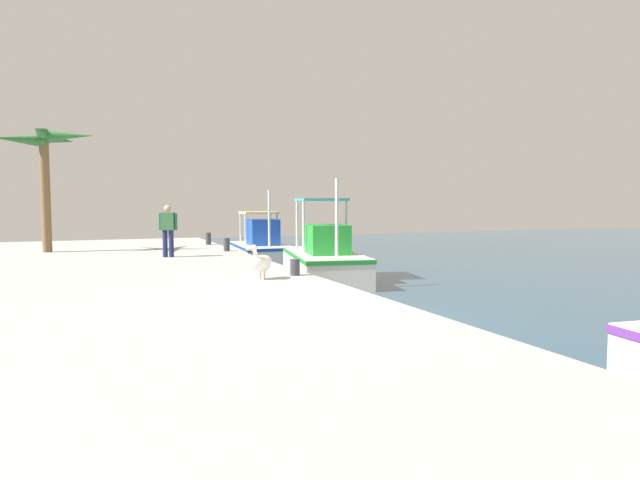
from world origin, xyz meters
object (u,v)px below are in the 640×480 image
object	(u,v)px
mooring_bollard_nearest	(208,239)
palm_tree	(44,150)
fisherman_standing	(168,228)
fishing_boat_nearest	(261,247)
mooring_bollard_third	(295,267)
pelican	(261,262)
mooring_bollard_second	(227,245)
fishing_boat_second	(324,261)

from	to	relation	value
mooring_bollard_nearest	palm_tree	size ratio (longest dim) A/B	0.12
fisherman_standing	fishing_boat_nearest	bearing A→B (deg)	137.71
mooring_bollard_third	fishing_boat_nearest	bearing A→B (deg)	167.44
fishing_boat_nearest	fisherman_standing	xyz separation A→B (m)	(5.20, -4.73, 1.14)
fisherman_standing	pelican	bearing A→B (deg)	12.20
pelican	mooring_bollard_third	size ratio (longest dim) A/B	2.23
mooring_bollard_second	palm_tree	distance (m)	7.28
fishing_boat_second	pelican	distance (m)	5.33
fishing_boat_nearest	palm_tree	world-z (taller)	palm_tree
mooring_bollard_second	pelican	bearing A→B (deg)	-7.14
palm_tree	mooring_bollard_second	bearing A→B (deg)	70.55
mooring_bollard_second	mooring_bollard_third	world-z (taller)	mooring_bollard_second
mooring_bollard_third	fishing_boat_second	bearing A→B (deg)	147.40
fishing_boat_nearest	mooring_bollard_second	bearing A→B (deg)	-33.00
fishing_boat_nearest	palm_tree	xyz separation A→B (m)	(1.65, -8.52, 3.86)
fishing_boat_nearest	mooring_bollard_nearest	distance (m)	2.53
mooring_bollard_second	fisherman_standing	bearing A→B (deg)	-58.11
fisherman_standing	mooring_bollard_nearest	bearing A→B (deg)	154.86
fishing_boat_nearest	palm_tree	size ratio (longest dim) A/B	1.08
mooring_bollard_nearest	palm_tree	distance (m)	7.07
fisherman_standing	palm_tree	world-z (taller)	palm_tree
fishing_boat_nearest	mooring_bollard_second	distance (m)	4.54
palm_tree	mooring_bollard_third	bearing A→B (deg)	32.83
fisherman_standing	palm_tree	xyz separation A→B (m)	(-3.55, -3.79, 2.73)
mooring_bollard_second	palm_tree	world-z (taller)	palm_tree
fishing_boat_second	mooring_bollard_second	world-z (taller)	fishing_boat_second
fishing_boat_nearest	fisherman_standing	distance (m)	7.12
fishing_boat_second	palm_tree	world-z (taller)	palm_tree
fisherman_standing	mooring_bollard_second	distance (m)	2.76
fishing_boat_nearest	mooring_bollard_nearest	xyz separation A→B (m)	(0.36, -2.46, 0.45)
fishing_boat_second	mooring_bollard_third	distance (m)	4.52
fisherman_standing	palm_tree	distance (m)	5.87
fishing_boat_nearest	mooring_bollard_third	size ratio (longest dim) A/B	12.17
fisherman_standing	mooring_bollard_nearest	world-z (taller)	fisherman_standing
fishing_boat_second	palm_tree	size ratio (longest dim) A/B	1.21
fisherman_standing	mooring_bollard_second	size ratio (longest dim) A/B	3.52
fishing_boat_second	fisherman_standing	size ratio (longest dim) A/B	3.16
fishing_boat_second	fishing_boat_nearest	bearing A→B (deg)	179.76
mooring_bollard_nearest	pelican	bearing A→B (deg)	-4.92
mooring_bollard_second	mooring_bollard_third	distance (m)	7.25
fishing_boat_nearest	fishing_boat_second	size ratio (longest dim) A/B	0.90
fishing_boat_second	mooring_bollard_nearest	distance (m)	7.30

